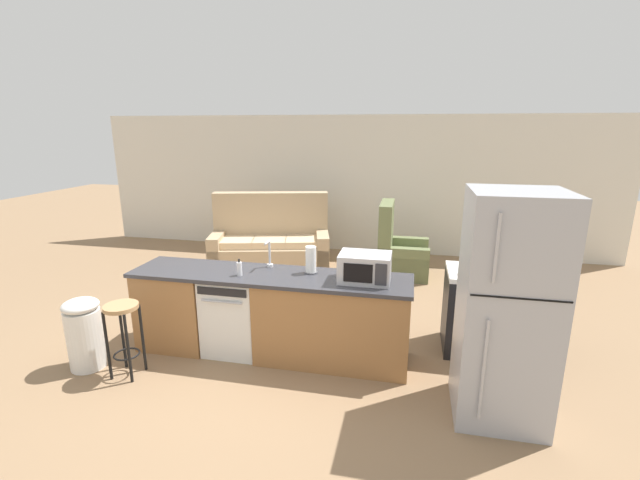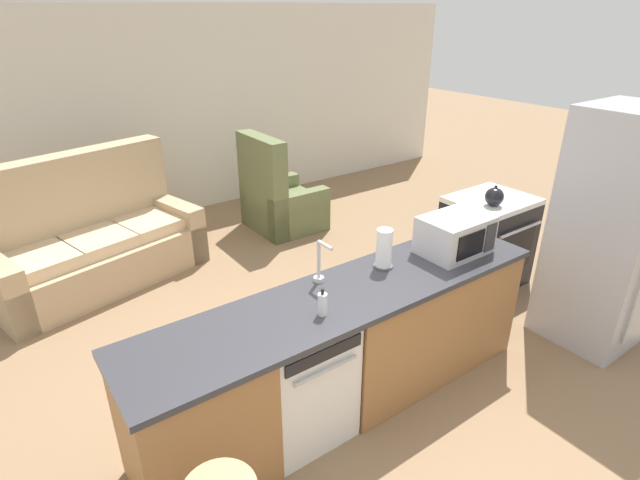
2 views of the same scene
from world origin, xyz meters
name	(u,v)px [view 2 (image 2 of 2)]	position (x,y,z in m)	size (l,w,h in m)	color
ground_plane	(328,410)	(0.00, 0.00, 0.00)	(24.00, 24.00, 0.00)	#896B4C
wall_back	(146,118)	(0.30, 4.20, 1.30)	(10.00, 0.06, 2.60)	silver
kitchen_counter	(356,349)	(0.24, 0.00, 0.42)	(2.94, 0.66, 0.90)	#9E6B3D
dishwasher	(297,377)	(-0.25, 0.00, 0.42)	(0.58, 0.61, 0.84)	white
stove_range	(486,241)	(2.35, 0.55, 0.45)	(0.76, 0.68, 0.90)	black
refrigerator	(612,231)	(2.35, -0.55, 0.96)	(0.72, 0.73, 1.91)	#A8AAB2
microwave	(455,235)	(1.14, 0.00, 1.04)	(0.50, 0.37, 0.28)	#B7B7BC
sink_faucet	(320,264)	(0.08, 0.21, 1.03)	(0.07, 0.18, 0.30)	silver
paper_towel_roll	(384,249)	(0.57, 0.13, 1.04)	(0.14, 0.14, 0.28)	#4C4C51
soap_bottle	(322,304)	(-0.13, -0.11, 0.97)	(0.06, 0.06, 0.18)	silver
kettle	(494,197)	(2.18, 0.42, 0.99)	(0.21, 0.17, 0.19)	black
couch	(91,244)	(-0.82, 2.89, 0.39)	(2.16, 1.36, 1.27)	tan
armchair	(278,202)	(1.37, 2.90, 0.35)	(0.80, 0.85, 1.20)	#667047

